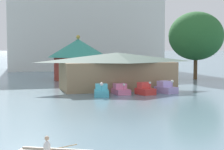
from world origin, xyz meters
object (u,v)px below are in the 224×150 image
at_px(pedal_boat_cyan, 101,91).
at_px(pedal_boat_pink, 121,90).
at_px(pedal_boat_lavender, 166,88).
at_px(pedal_boat_red, 145,90).
at_px(background_building_block, 84,20).
at_px(green_roof_pavilion, 78,57).
at_px(shoreline_tree_right, 196,36).
at_px(boathouse, 117,70).

xyz_separation_m(pedal_boat_cyan, pedal_boat_pink, (2.73, 1.29, -0.06)).
bearing_deg(pedal_boat_lavender, pedal_boat_red, -94.79).
relative_size(pedal_boat_pink, background_building_block, 0.07).
height_order(pedal_boat_lavender, green_roof_pavilion, green_roof_pavilion).
bearing_deg(shoreline_tree_right, green_roof_pavilion, 166.61).
bearing_deg(shoreline_tree_right, pedal_boat_cyan, -141.36).
relative_size(pedal_boat_red, shoreline_tree_right, 0.21).
bearing_deg(pedal_boat_red, shoreline_tree_right, 122.13).
distance_m(pedal_boat_pink, pedal_boat_red, 2.98).
bearing_deg(pedal_boat_cyan, shoreline_tree_right, 142.18).
relative_size(pedal_boat_lavender, shoreline_tree_right, 0.26).
distance_m(pedal_boat_red, background_building_block, 57.44).
distance_m(pedal_boat_cyan, boathouse, 7.40).
bearing_deg(boathouse, pedal_boat_cyan, -121.81).
xyz_separation_m(pedal_boat_cyan, pedal_boat_red, (5.36, -0.11, 0.03)).
bearing_deg(pedal_boat_lavender, green_roof_pavilion, 178.72).
distance_m(pedal_boat_cyan, shoreline_tree_right, 29.01).
relative_size(pedal_boat_cyan, green_roof_pavilion, 0.30).
height_order(pedal_boat_red, green_roof_pavilion, green_roof_pavilion).
height_order(pedal_boat_pink, green_roof_pavilion, green_roof_pavilion).
xyz_separation_m(pedal_boat_pink, pedal_boat_lavender, (5.65, -0.66, 0.10)).
bearing_deg(boathouse, pedal_boat_pink, -102.05).
xyz_separation_m(pedal_boat_pink, green_roof_pavilion, (-1.10, 21.11, 3.49)).
bearing_deg(pedal_boat_cyan, pedal_boat_pink, 128.75).
bearing_deg(pedal_boat_pink, shoreline_tree_right, 129.56).
height_order(pedal_boat_pink, pedal_boat_red, pedal_boat_red).
xyz_separation_m(boathouse, green_roof_pavilion, (-2.12, 16.35, 1.39)).
bearing_deg(pedal_boat_cyan, pedal_boat_lavender, 107.82).
distance_m(pedal_boat_pink, boathouse, 5.30).
relative_size(boathouse, shoreline_tree_right, 1.32).
height_order(green_roof_pavilion, shoreline_tree_right, shoreline_tree_right).
relative_size(pedal_boat_cyan, boathouse, 0.20).
xyz_separation_m(green_roof_pavilion, background_building_block, (8.10, 33.37, 9.19)).
bearing_deg(pedal_boat_red, background_building_block, 160.86).
distance_m(pedal_boat_lavender, shoreline_tree_right, 22.83).
height_order(green_roof_pavilion, background_building_block, background_building_block).
bearing_deg(boathouse, pedal_boat_red, -75.29).
bearing_deg(background_building_block, pedal_boat_cyan, -99.90).
relative_size(green_roof_pavilion, background_building_block, 0.26).
relative_size(green_roof_pavilion, shoreline_tree_right, 0.88).
distance_m(pedal_boat_red, pedal_boat_lavender, 3.11).
xyz_separation_m(pedal_boat_cyan, pedal_boat_lavender, (8.39, 0.63, 0.04)).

